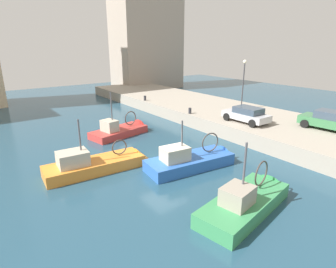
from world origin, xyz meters
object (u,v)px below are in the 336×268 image
at_px(fishing_boat_red, 123,133).
at_px(parked_car_silver, 247,114).
at_px(fishing_boat_green, 248,206).
at_px(fishing_boat_blue, 194,165).
at_px(parked_car_green, 330,120).
at_px(mooring_bollard_mid, 190,111).
at_px(mooring_bollard_north, 145,98).
at_px(quay_streetlamp, 244,76).
at_px(fishing_boat_orange, 100,168).

height_order(fishing_boat_red, parked_car_silver, fishing_boat_red).
relative_size(fishing_boat_green, fishing_boat_blue, 0.99).
distance_m(fishing_boat_green, parked_car_green, 12.49).
distance_m(parked_car_silver, mooring_bollard_mid, 5.46).
bearing_deg(fishing_boat_red, mooring_bollard_north, 45.72).
distance_m(parked_car_green, quay_streetlamp, 9.19).
xyz_separation_m(fishing_boat_green, mooring_bollard_mid, (6.97, 12.39, 1.37)).
height_order(parked_car_green, mooring_bollard_north, parked_car_green).
distance_m(fishing_boat_blue, quay_streetlamp, 13.61).
height_order(parked_car_green, mooring_bollard_mid, parked_car_green).
height_order(fishing_boat_red, fishing_boat_orange, fishing_boat_red).
xyz_separation_m(fishing_boat_green, parked_car_silver, (8.77, 7.26, 1.77)).
xyz_separation_m(parked_car_green, parked_car_silver, (-3.40, 5.15, -0.07)).
bearing_deg(parked_car_silver, parked_car_green, -56.57).
bearing_deg(mooring_bollard_mid, mooring_bollard_north, 90.00).
relative_size(parked_car_silver, quay_streetlamp, 0.81).
distance_m(parked_car_green, mooring_bollard_north, 19.01).
relative_size(fishing_boat_blue, fishing_boat_orange, 0.96).
xyz_separation_m(fishing_boat_green, fishing_boat_blue, (1.11, 5.12, 0.01)).
bearing_deg(mooring_bollard_north, parked_car_silver, -82.16).
distance_m(fishing_boat_red, parked_car_silver, 10.66).
bearing_deg(mooring_bollard_north, fishing_boat_green, -108.86).
bearing_deg(parked_car_green, quay_streetlamp, 87.13).
xyz_separation_m(mooring_bollard_mid, mooring_bollard_north, (0.00, 8.00, 0.00)).
bearing_deg(mooring_bollard_north, fishing_boat_blue, -110.98).
xyz_separation_m(fishing_boat_green, quay_streetlamp, (12.62, 10.94, 4.35)).
distance_m(parked_car_green, mooring_bollard_mid, 11.53).
height_order(fishing_boat_blue, parked_car_green, fishing_boat_blue).
bearing_deg(fishing_boat_orange, fishing_boat_blue, -31.24).
distance_m(parked_car_green, parked_car_silver, 6.17).
relative_size(fishing_boat_orange, quay_streetlamp, 1.42).
xyz_separation_m(fishing_boat_green, parked_car_green, (12.17, 2.11, 1.84)).
relative_size(fishing_boat_green, mooring_bollard_mid, 11.85).
relative_size(fishing_boat_blue, parked_car_green, 1.57).
height_order(fishing_boat_green, fishing_boat_orange, fishing_boat_green).
bearing_deg(parked_car_green, parked_car_silver, 123.43).
distance_m(parked_car_silver, mooring_bollard_north, 13.26).
bearing_deg(mooring_bollard_mid, fishing_boat_blue, -128.83).
relative_size(fishing_boat_red, fishing_boat_green, 0.91).
xyz_separation_m(fishing_boat_red, quay_streetlamp, (12.02, -2.91, 4.34)).
height_order(fishing_boat_red, parked_car_green, fishing_boat_red).
bearing_deg(parked_car_green, mooring_bollard_north, 105.90).
height_order(parked_car_green, parked_car_silver, parked_car_green).
bearing_deg(quay_streetlamp, fishing_boat_red, 166.38).
relative_size(mooring_bollard_north, quay_streetlamp, 0.11).
xyz_separation_m(parked_car_silver, mooring_bollard_mid, (-1.81, 5.13, -0.40)).
xyz_separation_m(fishing_boat_orange, parked_car_green, (16.16, -6.10, 1.81)).
bearing_deg(parked_car_green, mooring_bollard_mid, 116.86).
bearing_deg(parked_car_silver, fishing_boat_blue, -164.38).
height_order(fishing_boat_red, fishing_boat_blue, fishing_boat_red).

